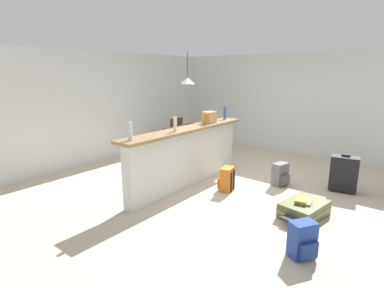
% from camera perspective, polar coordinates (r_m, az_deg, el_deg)
% --- Properties ---
extents(ground_plane, '(13.00, 13.00, 0.05)m').
position_cam_1_polar(ground_plane, '(5.75, 5.16, -7.56)').
color(ground_plane, beige).
extents(wall_back, '(6.60, 0.10, 2.50)m').
position_cam_1_polar(wall_back, '(7.53, -14.51, 7.05)').
color(wall_back, silver).
rests_on(wall_back, ground_plane).
extents(wall_right, '(0.10, 6.00, 2.50)m').
position_cam_1_polar(wall_right, '(8.25, 15.45, 7.51)').
color(wall_right, silver).
rests_on(wall_right, ground_plane).
extents(partition_half_wall, '(2.80, 0.20, 1.03)m').
position_cam_1_polar(partition_half_wall, '(5.44, -0.90, -2.78)').
color(partition_half_wall, silver).
rests_on(partition_half_wall, ground_plane).
extents(bar_countertop, '(2.96, 0.40, 0.05)m').
position_cam_1_polar(bar_countertop, '(5.31, -0.92, 2.81)').
color(bar_countertop, '#93704C').
rests_on(bar_countertop, partition_half_wall).
extents(bottle_clear, '(0.06, 0.06, 0.27)m').
position_cam_1_polar(bottle_clear, '(4.39, -11.62, 2.39)').
color(bottle_clear, silver).
rests_on(bottle_clear, bar_countertop).
extents(bottle_white, '(0.06, 0.06, 0.24)m').
position_cam_1_polar(bottle_white, '(4.96, -3.22, 3.76)').
color(bottle_white, silver).
rests_on(bottle_white, bar_countertop).
extents(bottle_amber, '(0.06, 0.06, 0.21)m').
position_cam_1_polar(bottle_amber, '(5.59, 2.78, 4.70)').
color(bottle_amber, '#9E661E').
rests_on(bottle_amber, bar_countertop).
extents(bottle_blue, '(0.06, 0.06, 0.27)m').
position_cam_1_polar(bottle_blue, '(6.31, 6.25, 5.87)').
color(bottle_blue, '#284C89').
rests_on(bottle_blue, bar_countertop).
extents(grocery_bag, '(0.26, 0.18, 0.22)m').
position_cam_1_polar(grocery_bag, '(5.83, 3.31, 5.09)').
color(grocery_bag, tan).
rests_on(grocery_bag, bar_countertop).
extents(dining_table, '(1.10, 0.80, 0.74)m').
position_cam_1_polar(dining_table, '(7.30, -0.32, 2.48)').
color(dining_table, '#332319').
rests_on(dining_table, ground_plane).
extents(dining_chair_near_partition, '(0.42, 0.42, 0.93)m').
position_cam_1_polar(dining_chair_near_partition, '(6.95, 3.26, 0.82)').
color(dining_chair_near_partition, '#4C331E').
rests_on(dining_chair_near_partition, ground_plane).
extents(dining_chair_far_side, '(0.43, 0.43, 0.93)m').
position_cam_1_polar(dining_chair_far_side, '(7.65, -3.47, 1.98)').
color(dining_chair_far_side, '#4C331E').
rests_on(dining_chair_far_side, ground_plane).
extents(pendant_lamp, '(0.34, 0.34, 0.78)m').
position_cam_1_polar(pendant_lamp, '(7.15, -0.87, 11.89)').
color(pendant_lamp, black).
extents(suitcase_flat_olive, '(0.87, 0.60, 0.22)m').
position_cam_1_polar(suitcase_flat_olive, '(4.71, 20.45, -11.52)').
color(suitcase_flat_olive, '#51562D').
rests_on(suitcase_flat_olive, ground_plane).
extents(backpack_grey, '(0.32, 0.29, 0.42)m').
position_cam_1_polar(backpack_grey, '(5.77, 16.40, -5.61)').
color(backpack_grey, slate).
rests_on(backpack_grey, ground_plane).
extents(backpack_blue, '(0.33, 0.33, 0.42)m').
position_cam_1_polar(backpack_blue, '(3.73, 20.23, -16.77)').
color(backpack_blue, '#233D93').
rests_on(backpack_blue, ground_plane).
extents(suitcase_upright_black, '(0.31, 0.47, 0.67)m').
position_cam_1_polar(suitcase_upright_black, '(5.84, 26.82, -4.99)').
color(suitcase_upright_black, black).
rests_on(suitcase_upright_black, ground_plane).
extents(backpack_orange, '(0.31, 0.29, 0.42)m').
position_cam_1_polar(backpack_orange, '(5.34, 6.59, -6.68)').
color(backpack_orange, orange).
rests_on(backpack_orange, ground_plane).
extents(book_stack, '(0.27, 0.25, 0.06)m').
position_cam_1_polar(book_stack, '(4.63, 20.35, -10.05)').
color(book_stack, tan).
rests_on(book_stack, suitcase_flat_olive).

